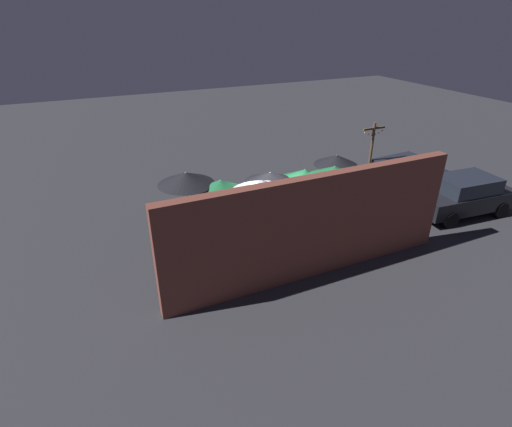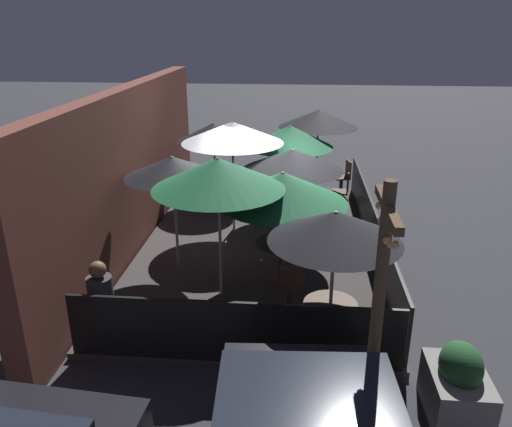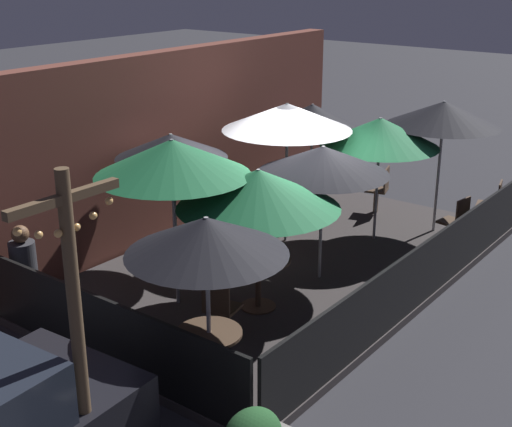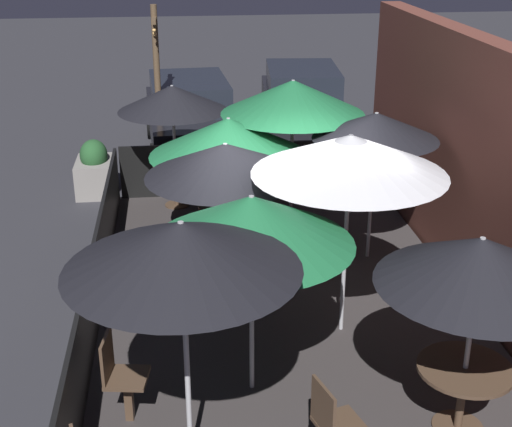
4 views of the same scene
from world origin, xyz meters
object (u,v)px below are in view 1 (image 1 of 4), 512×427
at_px(dining_table_1, 333,190).
at_px(patio_chair_1, 193,238).
at_px(patio_umbrella_1, 336,160).
at_px(patio_umbrella_0, 215,219).
at_px(patio_umbrella_5, 186,178).
at_px(patio_chair_3, 201,210).
at_px(parked_car_0, 400,176).
at_px(light_post, 371,155).
at_px(parked_car_1, 464,195).
at_px(patio_umbrella_4, 334,173).
at_px(patio_umbrella_7, 263,187).
at_px(dining_table_2, 303,204).
at_px(dining_table_0, 217,254).
at_px(patio_chair_0, 323,200).
at_px(patio_chair_2, 166,215).
at_px(patron_0, 389,222).
at_px(patio_umbrella_6, 326,193).
at_px(patio_umbrella_2, 305,176).
at_px(planter_box, 334,179).
at_px(patio_umbrella_8, 220,187).
at_px(patio_umbrella_3, 270,178).

relative_size(dining_table_1, patio_chair_1, 0.83).
bearing_deg(patio_umbrella_1, patio_umbrella_0, 23.29).
bearing_deg(dining_table_1, patio_umbrella_5, 0.40).
bearing_deg(patio_chair_3, parked_car_0, 92.97).
bearing_deg(light_post, parked_car_1, 125.12).
relative_size(patio_umbrella_1, patio_umbrella_4, 0.86).
relative_size(patio_umbrella_7, dining_table_2, 2.65).
bearing_deg(dining_table_0, patio_chair_3, -98.95).
distance_m(dining_table_2, patio_chair_0, 1.09).
distance_m(patio_umbrella_7, patio_chair_0, 4.04).
xyz_separation_m(patio_umbrella_1, dining_table_0, (6.19, 2.66, -1.33)).
height_order(patio_umbrella_5, patio_chair_2, patio_umbrella_5).
bearing_deg(dining_table_0, parked_car_1, 178.49).
xyz_separation_m(patron_0, light_post, (-1.88, -3.56, 1.15)).
bearing_deg(patio_chair_1, patio_umbrella_6, 54.56).
height_order(patron_0, parked_car_1, parked_car_1).
relative_size(patio_umbrella_0, parked_car_0, 0.48).
xyz_separation_m(patio_chair_1, parked_car_0, (-9.94, -0.98, 0.22)).
distance_m(patio_umbrella_2, patio_chair_2, 5.45).
relative_size(patio_umbrella_4, patio_umbrella_5, 1.02).
bearing_deg(planter_box, patio_umbrella_8, 18.99).
bearing_deg(patio_umbrella_2, patio_umbrella_3, -6.03).
relative_size(patio_umbrella_1, parked_car_0, 0.49).
height_order(dining_table_0, dining_table_2, dining_table_2).
bearing_deg(light_post, patio_chair_0, 16.37).
bearing_deg(dining_table_0, dining_table_1, -156.71).
xyz_separation_m(patio_chair_1, planter_box, (-7.70, -2.80, -0.18)).
bearing_deg(light_post, dining_table_2, 14.79).
bearing_deg(patio_umbrella_1, patio_chair_3, -6.09).
relative_size(patron_0, parked_car_0, 0.30).
height_order(patio_chair_1, patron_0, patron_0).
relative_size(patio_umbrella_5, patio_chair_2, 2.61).
height_order(patio_umbrella_4, dining_table_0, patio_umbrella_4).
bearing_deg(patio_umbrella_2, patio_umbrella_7, 26.53).
height_order(patio_umbrella_3, planter_box, patio_umbrella_3).
bearing_deg(patio_chair_2, patio_umbrella_4, 52.36).
bearing_deg(parked_car_0, patio_umbrella_1, -9.10).
relative_size(patio_umbrella_3, patio_chair_3, 2.23).
bearing_deg(patio_chair_1, dining_table_2, 80.20).
bearing_deg(dining_table_0, patio_umbrella_3, -144.39).
xyz_separation_m(patio_umbrella_4, dining_table_1, (-1.34, -1.78, -1.62)).
bearing_deg(patio_umbrella_3, patio_umbrella_4, 149.91).
bearing_deg(patio_umbrella_5, light_post, -177.81).
bearing_deg(patio_umbrella_2, patio_chair_1, 6.71).
distance_m(patio_umbrella_2, dining_table_2, 1.18).
height_order(patio_umbrella_4, parked_car_1, patio_umbrella_4).
xyz_separation_m(dining_table_2, light_post, (-3.95, -1.04, 1.13)).
xyz_separation_m(patio_umbrella_1, parked_car_0, (-3.35, 0.34, -1.17)).
distance_m(dining_table_2, patio_chair_2, 5.30).
bearing_deg(patron_0, dining_table_2, -150.92).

